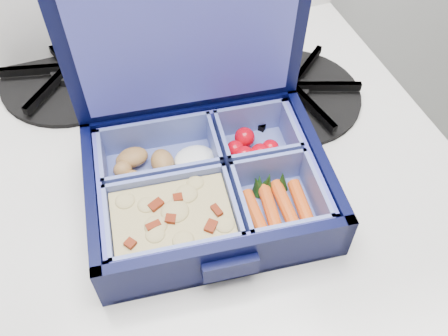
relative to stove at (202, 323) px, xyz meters
name	(u,v)px	position (x,y,z in m)	size (l,w,h in m)	color
stove	(202,323)	(0.00, 0.00, 0.00)	(0.57, 0.57, 0.85)	silver
bento_box	(208,185)	(0.01, -0.05, 0.45)	(0.22, 0.18, 0.05)	black
burner_grate	(292,89)	(0.15, 0.06, 0.44)	(0.17, 0.17, 0.02)	black
burner_grate_rear	(70,73)	(-0.10, 0.18, 0.43)	(0.17, 0.17, 0.02)	black
fork	(227,89)	(0.08, 0.10, 0.43)	(0.02, 0.17, 0.01)	#9D9FA6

